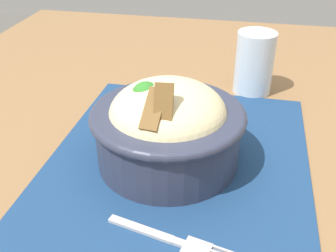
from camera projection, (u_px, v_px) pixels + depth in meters
table at (153, 208)px, 0.54m from camera, size 1.27×0.93×0.77m
placemat at (172, 178)px, 0.48m from camera, size 0.46×0.33×0.00m
bowl at (168, 125)px, 0.49m from camera, size 0.19×0.19×0.12m
fork at (175, 241)px, 0.40m from camera, size 0.05×0.13×0.00m
drinking_glass at (254, 67)px, 0.66m from camera, size 0.06×0.06×0.10m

